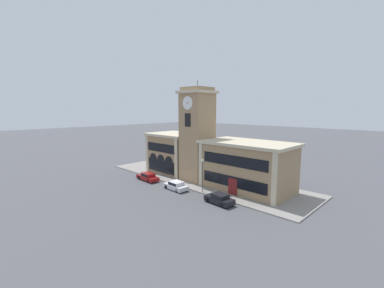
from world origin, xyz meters
TOP-DOWN VIEW (x-y plane):
  - ground_plane at (0.00, 0.00)m, footprint 300.00×300.00m
  - sidewalk_kerb at (0.00, 5.96)m, footprint 39.98×11.93m
  - clock_tower at (-0.00, 4.86)m, footprint 5.28×5.28m
  - town_hall_left_wing at (-7.28, 6.21)m, footprint 10.08×8.05m
  - town_hall_right_wing at (9.29, 6.22)m, footprint 14.10×8.05m
  - parked_car_near at (-6.01, -1.43)m, footprint 4.81×2.08m
  - parked_car_mid at (1.36, -1.43)m, footprint 4.32×2.11m
  - parked_car_far at (10.03, -1.43)m, footprint 4.13×2.04m
  - street_lamp at (5.28, 0.42)m, footprint 0.36×0.36m

SIDE VIEW (x-z plane):
  - ground_plane at x=0.00m, z-range 0.00..0.00m
  - sidewalk_kerb at x=0.00m, z-range 0.00..0.15m
  - parked_car_mid at x=1.36m, z-range 0.03..1.35m
  - parked_car_near at x=-6.01m, z-range 0.04..1.42m
  - parked_car_far at x=10.03m, z-range 0.03..1.44m
  - street_lamp at x=5.28m, z-range 0.99..5.95m
  - town_hall_right_wing at x=9.29m, z-range 0.03..7.61m
  - town_hall_left_wing at x=-7.28m, z-range 0.03..7.80m
  - clock_tower at x=0.00m, z-range -0.56..16.79m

